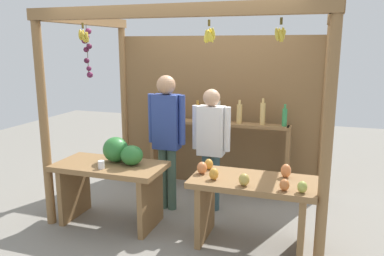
{
  "coord_description": "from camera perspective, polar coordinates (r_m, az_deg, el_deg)",
  "views": [
    {
      "loc": [
        1.4,
        -4.39,
        2.04
      ],
      "look_at": [
        0.0,
        -0.19,
        1.09
      ],
      "focal_mm": 35.95,
      "sensor_mm": 36.0,
      "label": 1
    }
  ],
  "objects": [
    {
      "name": "fruit_counter_left",
      "position": [
        4.54,
        -11.54,
        -6.43
      ],
      "size": [
        1.25,
        0.64,
        1.01
      ],
      "color": "olive",
      "rests_on": "ground"
    },
    {
      "name": "vendor_man",
      "position": [
        4.72,
        -3.77,
        -0.32
      ],
      "size": [
        0.48,
        0.23,
        1.7
      ],
      "rotation": [
        0.0,
        0.0,
        0.13
      ],
      "color": "#435E4D",
      "rests_on": "ground"
    },
    {
      "name": "bottle_shelf_unit",
      "position": [
        5.4,
        3.76,
        -1.06
      ],
      "size": [
        1.99,
        0.22,
        1.36
      ],
      "color": "olive",
      "rests_on": "ground"
    },
    {
      "name": "vendor_woman",
      "position": [
        4.72,
        2.84,
        -1.69
      ],
      "size": [
        0.48,
        0.21,
        1.53
      ],
      "rotation": [
        0.0,
        0.0,
        0.11
      ],
      "color": "#355259",
      "rests_on": "ground"
    },
    {
      "name": "ground_plane",
      "position": [
        5.04,
        0.68,
        -11.76
      ],
      "size": [
        12.0,
        12.0,
        0.0
      ],
      "primitive_type": "plane",
      "color": "gray",
      "rests_on": "ground"
    },
    {
      "name": "fruit_counter_right",
      "position": [
        4.03,
        8.86,
        -9.99
      ],
      "size": [
        1.25,
        0.64,
        0.86
      ],
      "color": "olive",
      "rests_on": "ground"
    },
    {
      "name": "market_stall",
      "position": [
        5.07,
        2.19,
        4.88
      ],
      "size": [
        3.11,
        1.98,
        2.42
      ],
      "color": "olive",
      "rests_on": "ground"
    }
  ]
}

